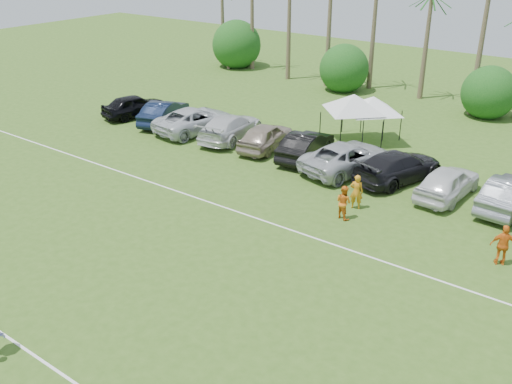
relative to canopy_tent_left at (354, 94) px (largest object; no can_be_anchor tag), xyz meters
The scene contains 19 objects.
field_lines 18.49m from the canopy_tent_left, 92.30° to the right, with size 80.00×12.10×0.01m.
bush_tree_0 23.56m from the canopy_tent_left, 147.02° to the left, with size 4.00×4.00×4.00m.
bush_tree_1 14.53m from the canopy_tent_left, 117.73° to the left, with size 4.00×4.00×4.00m.
bush_tree_2 13.91m from the canopy_tent_left, 67.62° to the left, with size 4.00×4.00×4.00m.
sideline_player_a 9.89m from the canopy_tent_left, 60.87° to the right, with size 0.64×0.42×1.77m, color orange.
sideline_player_b 11.03m from the canopy_tent_left, 64.21° to the right, with size 0.81×0.63×1.66m, color orange.
sideline_player_c 15.39m from the canopy_tent_left, 38.71° to the right, with size 1.04×0.43×1.78m, color orange.
canopy_tent_left is the anchor object (origin of this frame).
canopy_tent_right 1.25m from the canopy_tent_left, 40.06° to the left, with size 4.34×4.34×3.51m.
parked_car_0 16.14m from the canopy_tent_left, 163.91° to the right, with size 1.94×4.83×1.64m, color black.
parked_car_1 13.40m from the canopy_tent_left, 160.67° to the right, with size 1.74×4.99×1.64m, color black.
parked_car_2 10.75m from the canopy_tent_left, 155.56° to the right, with size 2.73×5.92×1.64m, color silver.
parked_car_3 8.17m from the canopy_tent_left, 148.36° to the right, with size 2.30×5.67×1.64m, color silver.
parked_car_4 6.12m from the canopy_tent_left, 131.75° to the right, with size 1.94×4.83×1.64m, color gray.
parked_car_5 4.87m from the canopy_tent_left, 101.75° to the right, with size 1.74×4.99×1.64m, color black.
parked_car_6 5.38m from the canopy_tent_left, 65.28° to the right, with size 2.73×5.92×1.64m, color #B1B4B7.
parked_car_7 6.74m from the canopy_tent_left, 38.86° to the right, with size 2.30×5.67×1.64m, color black.
parked_car_8 9.31m from the canopy_tent_left, 29.83° to the right, with size 1.94×4.83×1.64m, color silver.
parked_car_9 11.70m from the canopy_tent_left, 20.90° to the right, with size 1.74×4.99×1.64m, color slate.
Camera 1 is at (16.45, -5.38, 12.51)m, focal length 40.00 mm.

